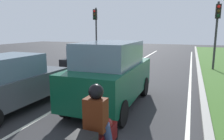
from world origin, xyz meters
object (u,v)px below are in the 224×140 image
at_px(traffic_light_near_right, 217,24).
at_px(car_suv_ahead, 111,74).
at_px(traffic_light_overhead_left, 96,24).
at_px(car_hatchback_far, 87,60).
at_px(rider_person, 96,113).
at_px(car_sedan_left_lane, 10,83).

bearing_deg(traffic_light_near_right, car_suv_ahead, -114.96).
bearing_deg(traffic_light_overhead_left, car_suv_ahead, -62.72).
height_order(car_hatchback_far, traffic_light_near_right, traffic_light_near_right).
bearing_deg(car_hatchback_far, rider_person, -62.45).
distance_m(rider_person, traffic_light_overhead_left, 15.82).
height_order(car_sedan_left_lane, traffic_light_near_right, traffic_light_near_right).
xyz_separation_m(car_hatchback_far, traffic_light_overhead_left, (-2.23, 6.10, 2.29)).
xyz_separation_m(car_sedan_left_lane, rider_person, (4.13, -2.01, 0.27)).
bearing_deg(traffic_light_overhead_left, car_sedan_left_lane, -78.67).
xyz_separation_m(rider_person, traffic_light_overhead_left, (-6.58, 14.25, 1.98)).
xyz_separation_m(car_suv_ahead, traffic_light_overhead_left, (-5.52, 10.70, 2.00)).
height_order(car_suv_ahead, car_hatchback_far, car_suv_ahead).
distance_m(car_suv_ahead, traffic_light_near_right, 9.78).
distance_m(car_suv_ahead, rider_person, 3.70).
height_order(car_sedan_left_lane, rider_person, car_sedan_left_lane).
xyz_separation_m(car_hatchback_far, rider_person, (4.35, -8.14, 0.31)).
height_order(rider_person, traffic_light_overhead_left, traffic_light_overhead_left).
xyz_separation_m(car_sedan_left_lane, traffic_light_near_right, (7.12, 10.24, 2.15)).
xyz_separation_m(car_suv_ahead, car_sedan_left_lane, (-3.07, -1.54, -0.25)).
distance_m(car_hatchback_far, traffic_light_overhead_left, 6.89).
bearing_deg(car_hatchback_far, traffic_light_near_right, 28.63).
height_order(car_hatchback_far, rider_person, car_hatchback_far).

